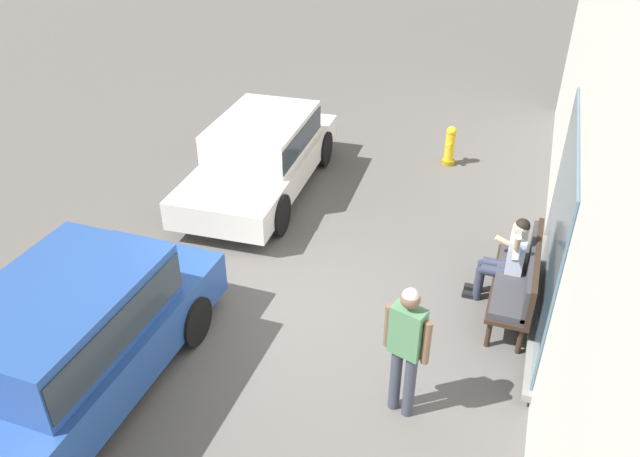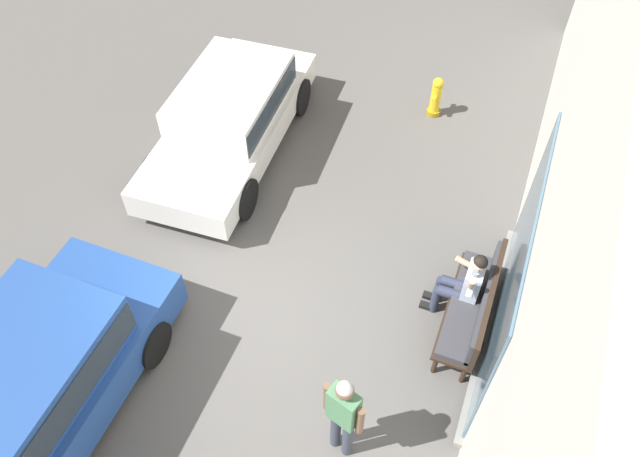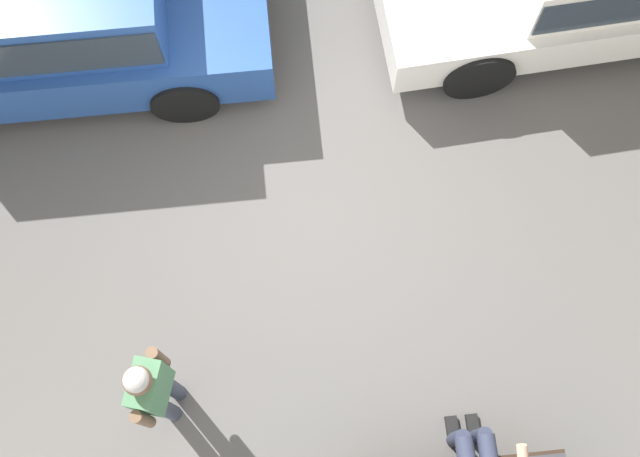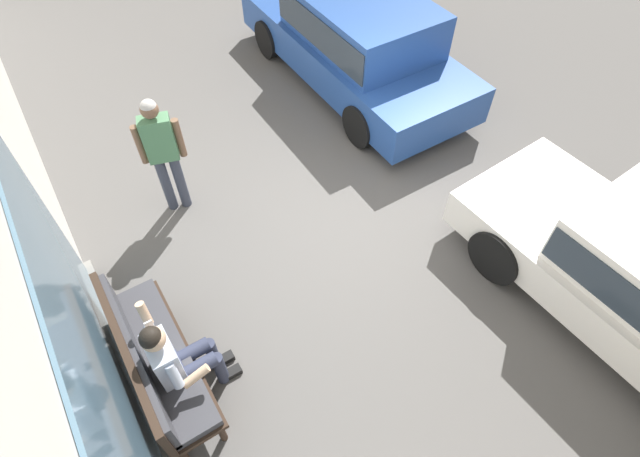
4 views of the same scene
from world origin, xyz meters
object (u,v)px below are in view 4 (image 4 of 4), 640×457
object	(u,v)px
person_on_phone	(178,358)
parked_car_mid	(357,37)
pedestrian_standing	(162,149)
bench	(151,359)

from	to	relation	value
person_on_phone	parked_car_mid	size ratio (longest dim) A/B	0.30
pedestrian_standing	person_on_phone	bearing A→B (deg)	160.51
bench	parked_car_mid	distance (m)	5.79
bench	parked_car_mid	bearing A→B (deg)	-54.77
bench	pedestrian_standing	world-z (taller)	pedestrian_standing
bench	pedestrian_standing	distance (m)	2.55
bench	person_on_phone	world-z (taller)	person_on_phone
pedestrian_standing	parked_car_mid	bearing A→B (deg)	-73.51
bench	parked_car_mid	size ratio (longest dim) A/B	0.40
parked_car_mid	pedestrian_standing	size ratio (longest dim) A/B	2.63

